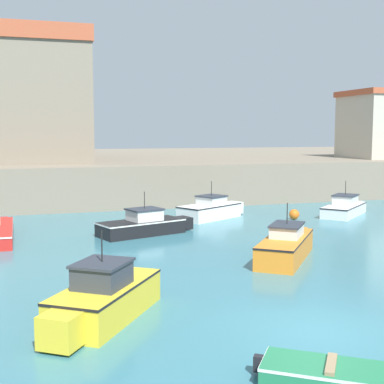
{
  "coord_description": "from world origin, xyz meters",
  "views": [
    {
      "loc": [
        -7.39,
        -12.44,
        5.4
      ],
      "look_at": [
        1.48,
        16.47,
        2.0
      ],
      "focal_mm": 50.0,
      "sensor_mm": 36.0,
      "label": 1
    }
  ],
  "objects_px": {
    "sailboat_red_2": "(0,231)",
    "church": "(6,93)",
    "motorboat_black_6": "(144,225)",
    "dinghy_green_7": "(336,375)",
    "motorboat_orange_8": "(286,245)",
    "motorboat_yellow_1": "(103,298)",
    "mooring_buoy": "(294,214)",
    "motorboat_white_3": "(211,209)",
    "motorboat_white_5": "(345,208)"
  },
  "relations": [
    {
      "from": "sailboat_red_2",
      "to": "church",
      "type": "distance_m",
      "value": 21.38
    },
    {
      "from": "motorboat_black_6",
      "to": "dinghy_green_7",
      "type": "bearing_deg",
      "value": -88.84
    },
    {
      "from": "motorboat_orange_8",
      "to": "church",
      "type": "xyz_separation_m",
      "value": [
        -12.05,
        27.81,
        8.12
      ]
    },
    {
      "from": "dinghy_green_7",
      "to": "motorboat_orange_8",
      "type": "distance_m",
      "value": 11.66
    },
    {
      "from": "motorboat_yellow_1",
      "to": "mooring_buoy",
      "type": "distance_m",
      "value": 19.96
    },
    {
      "from": "motorboat_yellow_1",
      "to": "motorboat_black_6",
      "type": "distance_m",
      "value": 12.99
    },
    {
      "from": "motorboat_orange_8",
      "to": "dinghy_green_7",
      "type": "bearing_deg",
      "value": -111.81
    },
    {
      "from": "motorboat_yellow_1",
      "to": "sailboat_red_2",
      "type": "bearing_deg",
      "value": 104.47
    },
    {
      "from": "motorboat_yellow_1",
      "to": "sailboat_red_2",
      "type": "height_order",
      "value": "sailboat_red_2"
    },
    {
      "from": "motorboat_white_3",
      "to": "dinghy_green_7",
      "type": "relative_size",
      "value": 1.48
    },
    {
      "from": "dinghy_green_7",
      "to": "motorboat_orange_8",
      "type": "relative_size",
      "value": 0.64
    },
    {
      "from": "mooring_buoy",
      "to": "dinghy_green_7",
      "type": "bearing_deg",
      "value": -115.55
    },
    {
      "from": "motorboat_yellow_1",
      "to": "sailboat_red_2",
      "type": "distance_m",
      "value": 13.82
    },
    {
      "from": "motorboat_white_3",
      "to": "motorboat_yellow_1",
      "type": "bearing_deg",
      "value": -118.73
    },
    {
      "from": "motorboat_white_3",
      "to": "motorboat_orange_8",
      "type": "distance_m",
      "value": 11.1
    },
    {
      "from": "motorboat_black_6",
      "to": "church",
      "type": "distance_m",
      "value": 23.42
    },
    {
      "from": "motorboat_orange_8",
      "to": "church",
      "type": "relative_size",
      "value": 0.3
    },
    {
      "from": "motorboat_black_6",
      "to": "mooring_buoy",
      "type": "bearing_deg",
      "value": 11.64
    },
    {
      "from": "motorboat_yellow_1",
      "to": "sailboat_red_2",
      "type": "xyz_separation_m",
      "value": [
        -3.45,
        13.38,
        -0.26
      ]
    },
    {
      "from": "mooring_buoy",
      "to": "motorboat_white_3",
      "type": "bearing_deg",
      "value": 158.38
    },
    {
      "from": "mooring_buoy",
      "to": "sailboat_red_2",
      "type": "bearing_deg",
      "value": -176.44
    },
    {
      "from": "motorboat_white_3",
      "to": "mooring_buoy",
      "type": "relative_size",
      "value": 7.91
    },
    {
      "from": "motorboat_black_6",
      "to": "mooring_buoy",
      "type": "relative_size",
      "value": 8.7
    },
    {
      "from": "church",
      "to": "motorboat_white_3",
      "type": "bearing_deg",
      "value": -53.24
    },
    {
      "from": "motorboat_yellow_1",
      "to": "motorboat_orange_8",
      "type": "height_order",
      "value": "motorboat_yellow_1"
    },
    {
      "from": "church",
      "to": "motorboat_orange_8",
      "type": "bearing_deg",
      "value": -66.58
    },
    {
      "from": "sailboat_red_2",
      "to": "motorboat_black_6",
      "type": "height_order",
      "value": "sailboat_red_2"
    },
    {
      "from": "sailboat_red_2",
      "to": "motorboat_orange_8",
      "type": "relative_size",
      "value": 1.27
    },
    {
      "from": "motorboat_orange_8",
      "to": "mooring_buoy",
      "type": "xyz_separation_m",
      "value": [
        5.23,
        9.19,
        -0.27
      ]
    },
    {
      "from": "motorboat_orange_8",
      "to": "church",
      "type": "bearing_deg",
      "value": 113.42
    },
    {
      "from": "motorboat_white_3",
      "to": "motorboat_white_5",
      "type": "height_order",
      "value": "motorboat_white_3"
    },
    {
      "from": "church",
      "to": "motorboat_black_6",
      "type": "bearing_deg",
      "value": -70.4
    },
    {
      "from": "sailboat_red_2",
      "to": "motorboat_white_5",
      "type": "height_order",
      "value": "sailboat_red_2"
    },
    {
      "from": "mooring_buoy",
      "to": "motorboat_white_5",
      "type": "bearing_deg",
      "value": 8.34
    },
    {
      "from": "mooring_buoy",
      "to": "church",
      "type": "relative_size",
      "value": 0.04
    },
    {
      "from": "sailboat_red_2",
      "to": "motorboat_white_3",
      "type": "bearing_deg",
      "value": 13.44
    },
    {
      "from": "sailboat_red_2",
      "to": "motorboat_white_5",
      "type": "relative_size",
      "value": 1.37
    },
    {
      "from": "motorboat_white_3",
      "to": "motorboat_white_5",
      "type": "bearing_deg",
      "value": -8.53
    },
    {
      "from": "motorboat_white_5",
      "to": "dinghy_green_7",
      "type": "height_order",
      "value": "motorboat_white_5"
    },
    {
      "from": "motorboat_orange_8",
      "to": "motorboat_yellow_1",
      "type": "bearing_deg",
      "value": -148.29
    },
    {
      "from": "motorboat_white_3",
      "to": "church",
      "type": "relative_size",
      "value": 0.28
    },
    {
      "from": "dinghy_green_7",
      "to": "mooring_buoy",
      "type": "height_order",
      "value": "mooring_buoy"
    },
    {
      "from": "motorboat_black_6",
      "to": "motorboat_orange_8",
      "type": "relative_size",
      "value": 1.04
    },
    {
      "from": "dinghy_green_7",
      "to": "church",
      "type": "height_order",
      "value": "church"
    },
    {
      "from": "motorboat_yellow_1",
      "to": "motorboat_black_6",
      "type": "relative_size",
      "value": 0.89
    },
    {
      "from": "motorboat_white_5",
      "to": "dinghy_green_7",
      "type": "relative_size",
      "value": 1.45
    },
    {
      "from": "motorboat_white_5",
      "to": "dinghy_green_7",
      "type": "xyz_separation_m",
      "value": [
        -13.54,
        -20.59,
        -0.25
      ]
    },
    {
      "from": "dinghy_green_7",
      "to": "motorboat_white_3",
      "type": "bearing_deg",
      "value": 77.71
    },
    {
      "from": "dinghy_green_7",
      "to": "motorboat_orange_8",
      "type": "height_order",
      "value": "motorboat_orange_8"
    },
    {
      "from": "dinghy_green_7",
      "to": "mooring_buoy",
      "type": "distance_m",
      "value": 22.17
    }
  ]
}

